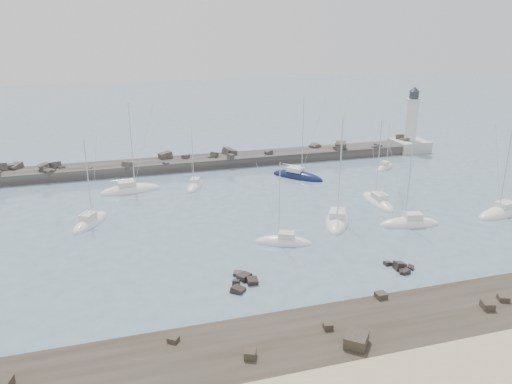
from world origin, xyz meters
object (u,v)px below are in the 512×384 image
Objects in this scene: lighthouse at (410,137)px; sailboat_11 at (385,168)px; sailboat_2 at (90,223)px; sailboat_9 at (378,202)px; sailboat_3 at (130,191)px; sailboat_5 at (195,186)px; sailboat_8 at (409,224)px; sailboat_4 at (283,242)px; sailboat_6 at (337,221)px; sailboat_7 at (297,177)px; sailboat_10 at (502,213)px.

lighthouse reaches higher than sailboat_11.
sailboat_9 reaches higher than sailboat_2.
sailboat_5 is at bearing -3.63° from sailboat_3.
sailboat_8 reaches higher than sailboat_11.
sailboat_4 is at bearing -57.00° from sailboat_3.
sailboat_6 is at bearing -132.84° from sailboat_11.
sailboat_7 is 17.88m from sailboat_9.
sailboat_7 reaches higher than sailboat_2.
sailboat_9 reaches higher than sailboat_4.
sailboat_3 is 1.12× the size of sailboat_9.
sailboat_11 is (20.91, 22.55, -0.02)m from sailboat_6.
sailboat_10 reaches higher than lighthouse.
sailboat_8 is (-24.44, -37.99, -2.94)m from lighthouse.
sailboat_6 reaches higher than sailboat_9.
sailboat_8 is 15.44m from sailboat_10.
sailboat_4 is at bearing -138.18° from lighthouse.
sailboat_3 is 1.37× the size of sailboat_4.
sailboat_4 is 18.79m from sailboat_8.
sailboat_5 is (-6.74, 26.24, -0.01)m from sailboat_4.
sailboat_3 is at bearing 140.76° from sailboat_6.
sailboat_6 is at bearing -96.46° from sailboat_7.
sailboat_8 is 0.89× the size of sailboat_10.
lighthouse is at bearing 41.82° from sailboat_4.
sailboat_8 is at bearing -35.90° from sailboat_3.
sailboat_11 is at bearing -137.91° from lighthouse.
sailboat_8 is at bearing -92.05° from sailboat_9.
sailboat_5 is at bearing -179.46° from sailboat_7.
sailboat_5 reaches higher than sailboat_11.
sailboat_6 is 1.13× the size of sailboat_9.
lighthouse is at bearing 20.37° from sailboat_2.
sailboat_2 is 37.94m from sailboat_7.
sailboat_11 is at bearing 47.16° from sailboat_6.
sailboat_7 reaches higher than sailboat_9.
sailboat_8 is 29.11m from sailboat_11.
sailboat_7 is at bearing 112.88° from sailboat_9.
lighthouse is 1.04× the size of sailboat_9.
sailboat_11 is (-3.61, 26.76, -0.01)m from sailboat_10.
sailboat_8 is (6.62, -25.74, 0.01)m from sailboat_7.
sailboat_7 is 1.05× the size of sailboat_10.
sailboat_8 is (36.26, -26.24, 0.00)m from sailboat_3.
sailboat_6 is at bearing -134.64° from lighthouse.
lighthouse is 17.24m from sailboat_11.
sailboat_5 is 18.90m from sailboat_7.
sailboat_3 is 58.05m from sailboat_10.
sailboat_3 is at bearing 64.78° from sailboat_2.
sailboat_6 is 9.94m from sailboat_8.
sailboat_2 is 44.41m from sailboat_8.
sailboat_7 is (12.16, 26.42, 0.01)m from sailboat_4.
sailboat_9 is (-24.11, -28.72, -2.95)m from lighthouse.
sailboat_2 is at bearing -166.09° from sailboat_11.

